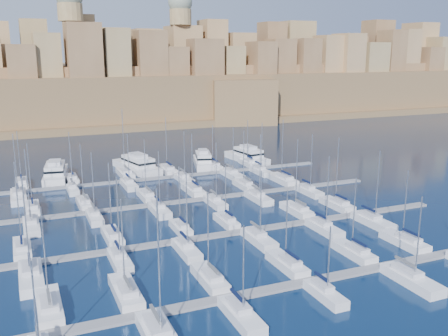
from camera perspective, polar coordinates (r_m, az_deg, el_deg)
name	(u,v)px	position (r m, az deg, el deg)	size (l,w,h in m)	color
ground	(220,213)	(101.40, -0.48, -5.15)	(600.00, 600.00, 0.00)	black
pontoon_near	(312,281)	(73.30, 9.99, -12.61)	(84.00, 2.00, 0.40)	slate
pontoon_mid_near	(245,231)	(90.98, 2.43, -7.21)	(84.00, 2.00, 0.40)	slate
pontoon_mid_far	(202,199)	(110.23, -2.47, -3.55)	(84.00, 2.00, 0.40)	slate
pontoon_far	(173,177)	(130.35, -5.87, -0.98)	(84.00, 2.00, 0.40)	slate
sailboat_0	(49,307)	(68.26, -19.34, -14.72)	(2.93, 9.78, 13.95)	white
sailboat_1	(126,292)	(69.30, -11.13, -13.75)	(2.99, 9.96, 13.72)	white
sailboat_2	(210,278)	(71.86, -1.63, -12.48)	(2.73, 9.09, 13.48)	white
sailboat_3	(287,264)	(76.83, 7.24, -10.83)	(2.71, 9.05, 12.39)	white
sailboat_4	(354,252)	(83.14, 14.63, -9.26)	(2.66, 8.88, 13.07)	white
sailboat_5	(405,241)	(89.94, 19.96, -7.90)	(2.86, 9.54, 13.19)	white
sailboat_8	(241,315)	(62.99, 1.96, -16.42)	(2.69, 8.96, 12.62)	white
sailboat_9	(325,294)	(69.12, 11.47, -13.88)	(2.28, 7.59, 10.53)	white
sailboat_10	(411,279)	(76.24, 20.61, -11.80)	(2.98, 9.95, 13.25)	white
sailboat_12	(22,249)	(88.05, -22.06, -8.53)	(2.71, 9.03, 15.32)	white
sailboat_13	(113,236)	(89.06, -12.61, -7.61)	(2.65, 8.84, 13.89)	white
sailboat_14	(181,228)	(91.23, -4.95, -6.84)	(2.29, 7.62, 12.31)	white
sailboat_15	(227,221)	(94.38, 0.30, -6.10)	(2.39, 7.97, 11.66)	white
sailboat_16	(297,210)	(101.85, 8.33, -4.76)	(2.81, 9.37, 15.40)	white
sailboat_17	(337,204)	(107.03, 12.80, -4.08)	(2.80, 9.33, 15.09)	white
sailboat_18	(31,277)	(77.26, -21.19, -11.49)	(3.22, 10.73, 15.65)	white
sailboat_19	(120,260)	(79.31, -11.84, -10.22)	(2.58, 8.59, 14.27)	white
sailboat_20	(186,249)	(81.74, -4.32, -9.24)	(2.60, 8.67, 13.79)	white
sailboat_21	(259,238)	(86.14, 3.98, -8.04)	(2.78, 9.26, 13.08)	white
sailboat_22	(324,228)	(92.67, 11.36, -6.72)	(2.72, 9.06, 14.42)	white
sailboat_23	(373,221)	(98.43, 16.64, -5.83)	(3.00, 10.01, 14.68)	white
sailboat_24	(33,208)	(108.95, -21.02, -4.34)	(2.72, 9.06, 14.42)	white
sailboat_25	(84,203)	(109.42, -15.68, -3.87)	(2.60, 8.67, 13.65)	white
sailboat_26	(147,196)	(111.91, -8.82, -3.15)	(2.72, 9.08, 13.60)	white
sailboat_27	(193,190)	(115.26, -3.53, -2.53)	(2.93, 9.78, 14.11)	white
sailboat_28	(244,185)	(119.54, 2.35, -1.95)	(2.65, 8.82, 14.10)	white
sailboat_29	(283,179)	(125.32, 6.75, -1.31)	(3.23, 10.75, 15.94)	white
sailboat_30	(31,226)	(98.45, -21.17, -6.18)	(2.82, 9.39, 15.48)	white
sailboat_31	(95,217)	(99.82, -14.58, -5.45)	(2.45, 8.17, 13.84)	white
sailboat_32	(159,210)	(101.79, -7.40, -4.76)	(2.74, 9.13, 13.19)	white
sailboat_33	(215,202)	(105.94, -1.00, -3.93)	(2.48, 8.26, 13.92)	white
sailboat_34	(258,197)	(109.49, 3.94, -3.38)	(2.76, 9.21, 15.09)	white
sailboat_35	(309,191)	(116.03, 9.68, -2.60)	(2.60, 8.68, 14.24)	white
sailboat_36	(22,183)	(130.41, -22.13, -1.65)	(2.87, 9.55, 13.74)	white
sailboat_37	(72,179)	(130.66, -16.97, -1.22)	(2.67, 8.89, 12.86)	white
sailboat_38	(125,173)	(133.28, -11.22, -0.59)	(3.11, 10.36, 17.95)	white
sailboat_39	(168,170)	(135.81, -6.47, -0.18)	(3.01, 10.05, 15.19)	white
sailboat_40	(213,166)	(139.29, -1.22, 0.22)	(2.56, 8.53, 12.44)	white
sailboat_41	(248,163)	(143.34, 2.77, 0.58)	(2.46, 8.21, 13.40)	white
sailboat_42	(19,197)	(118.83, -22.42, -3.04)	(3.25, 10.85, 15.14)	white
sailboat_43	(73,189)	(120.89, -16.91, -2.36)	(2.28, 7.60, 12.08)	white
sailboat_44	(129,184)	(122.16, -10.82, -1.85)	(2.67, 8.90, 13.37)	white
sailboat_45	(184,179)	(125.65, -4.59, -1.24)	(2.68, 8.92, 13.17)	white
sailboat_46	(232,174)	(129.71, 0.93, -0.74)	(2.99, 9.97, 13.36)	white
sailboat_47	(260,171)	(133.75, 4.18, -0.35)	(2.67, 8.89, 14.05)	white
motor_yacht_a	(56,172)	(134.70, -18.70, -0.49)	(7.82, 18.31, 5.25)	white
motor_yacht_b	(137,165)	(138.40, -9.88, 0.37)	(10.02, 19.99, 5.25)	white
motor_yacht_c	(203,160)	(141.86, -2.41, 0.86)	(8.53, 15.99, 5.25)	white
motor_yacht_d	(247,156)	(148.28, 2.68, 1.40)	(7.42, 17.91, 5.25)	white
fortified_city	(95,89)	(247.58, -14.57, 8.74)	(460.00, 108.95, 59.52)	brown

